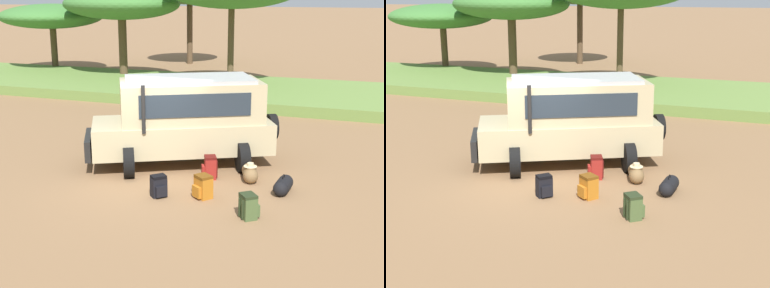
{
  "view_description": "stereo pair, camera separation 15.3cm",
  "coord_description": "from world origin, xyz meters",
  "views": [
    {
      "loc": [
        5.43,
        -12.07,
        4.68
      ],
      "look_at": [
        1.1,
        0.06,
        1.0
      ],
      "focal_mm": 50.0,
      "sensor_mm": 36.0,
      "label": 1
    },
    {
      "loc": [
        5.57,
        -12.01,
        4.68
      ],
      "look_at": [
        1.1,
        0.06,
        1.0
      ],
      "focal_mm": 50.0,
      "sensor_mm": 36.0,
      "label": 2
    }
  ],
  "objects": [
    {
      "name": "backpack_beside_front_wheel",
      "position": [
        1.45,
        0.46,
        0.29
      ],
      "size": [
        0.46,
        0.44,
        0.6
      ],
      "color": "maroon",
      "rests_on": "ground_plane"
    },
    {
      "name": "backpack_cluster_center",
      "position": [
        0.71,
        -1.18,
        0.26
      ],
      "size": [
        0.45,
        0.45,
        0.53
      ],
      "color": "black",
      "rests_on": "ground_plane"
    },
    {
      "name": "acacia_tree_left_mid",
      "position": [
        -7.63,
        13.63,
        4.03
      ],
      "size": [
        6.22,
        5.39,
        4.87
      ],
      "color": "brown",
      "rests_on": "ground_plane"
    },
    {
      "name": "ground_plane",
      "position": [
        0.0,
        0.0,
        0.0
      ],
      "size": [
        320.0,
        320.0,
        0.0
      ],
      "primitive_type": "plane",
      "color": "olive"
    },
    {
      "name": "acacia_tree_far_left",
      "position": [
        -12.86,
        15.06,
        3.3
      ],
      "size": [
        5.85,
        6.24,
        4.01
      ],
      "color": "brown",
      "rests_on": "ground_plane"
    },
    {
      "name": "backpack_near_rear_wheel",
      "position": [
        1.72,
        -0.9,
        0.27
      ],
      "size": [
        0.5,
        0.51,
        0.56
      ],
      "color": "#B26619",
      "rests_on": "ground_plane"
    },
    {
      "name": "duffel_bag_soft_canvas",
      "position": [
        3.43,
        0.07,
        0.18
      ],
      "size": [
        0.4,
        0.9,
        0.47
      ],
      "color": "black",
      "rests_on": "ground_plane"
    },
    {
      "name": "grass_bank",
      "position": [
        0.0,
        11.74,
        0.22
      ],
      "size": [
        120.0,
        7.0,
        0.44
      ],
      "color": "olive",
      "rests_on": "ground_plane"
    },
    {
      "name": "backpack_outermost",
      "position": [
        3.01,
        -1.69,
        0.27
      ],
      "size": [
        0.49,
        0.49,
        0.55
      ],
      "color": "#42562D",
      "rests_on": "ground_plane"
    },
    {
      "name": "safari_vehicle",
      "position": [
        0.41,
        1.45,
        1.29
      ],
      "size": [
        5.33,
        3.97,
        2.44
      ],
      "color": "tan",
      "rests_on": "ground_plane"
    },
    {
      "name": "duffel_bag_low_black_case",
      "position": [
        2.46,
        0.7,
        0.2
      ],
      "size": [
        0.56,
        0.92,
        0.48
      ],
      "color": "brown",
      "rests_on": "ground_plane"
    }
  ]
}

